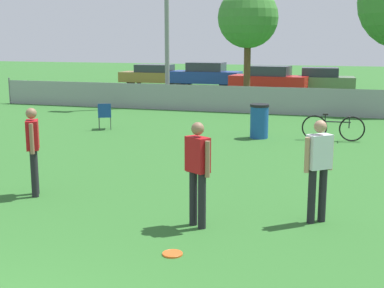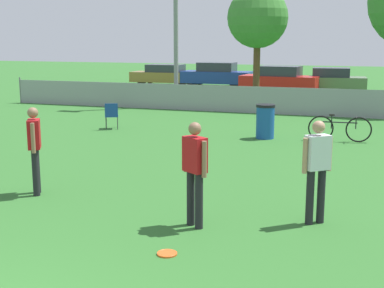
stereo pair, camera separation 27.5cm
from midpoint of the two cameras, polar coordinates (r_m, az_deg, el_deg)
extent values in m
cube|color=gray|center=(21.96, 8.92, 4.60)|extent=(24.21, 0.03, 1.10)
cylinder|color=slate|center=(26.83, -17.56, 5.50)|extent=(0.07, 0.07, 1.21)
cylinder|color=gray|center=(24.11, -1.41, 14.75)|extent=(0.20, 0.20, 9.04)
cylinder|color=brown|center=(26.02, 7.19, 7.66)|extent=(0.32, 0.32, 2.92)
sphere|color=#3D7F33|center=(26.00, 7.33, 13.24)|extent=(2.87, 2.87, 2.87)
cylinder|color=black|center=(8.72, 0.77, -5.77)|extent=(0.13, 0.13, 0.92)
cylinder|color=black|center=(8.56, 1.67, -6.09)|extent=(0.13, 0.13, 0.92)
cube|color=#B21419|center=(8.45, 1.24, -1.13)|extent=(0.45, 0.40, 0.56)
sphere|color=#8C664C|center=(8.38, 1.25, 1.64)|extent=(0.21, 0.21, 0.21)
cylinder|color=#8C664C|center=(8.64, 0.25, -1.10)|extent=(0.08, 0.08, 0.58)
cylinder|color=#8C664C|center=(8.29, 2.27, -1.64)|extent=(0.08, 0.08, 0.58)
cylinder|color=black|center=(10.93, -15.55, -2.70)|extent=(0.13, 0.13, 0.92)
cylinder|color=black|center=(10.72, -15.63, -2.97)|extent=(0.13, 0.13, 0.92)
cube|color=#B21419|center=(10.67, -15.80, 1.02)|extent=(0.39, 0.45, 0.56)
sphere|color=#8C664C|center=(10.61, -15.92, 3.23)|extent=(0.21, 0.21, 0.21)
cylinder|color=#8C664C|center=(10.91, -15.70, 1.05)|extent=(0.08, 0.08, 0.58)
cylinder|color=#8C664C|center=(10.45, -15.88, 0.61)|extent=(0.08, 0.08, 0.58)
cylinder|color=black|center=(8.99, 13.33, -5.55)|extent=(0.13, 0.13, 0.92)
cylinder|color=black|center=(9.11, 14.44, -5.38)|extent=(0.13, 0.13, 0.92)
cube|color=silver|center=(8.87, 14.11, -0.88)|extent=(0.44, 0.42, 0.56)
sphere|color=tan|center=(8.80, 14.24, 1.76)|extent=(0.21, 0.21, 0.21)
cylinder|color=tan|center=(8.75, 12.85, -1.23)|extent=(0.08, 0.08, 0.58)
cylinder|color=tan|center=(9.02, 15.32, -0.98)|extent=(0.08, 0.08, 0.58)
cylinder|color=#E5591E|center=(7.71, -1.63, -11.61)|extent=(0.29, 0.29, 0.03)
torus|color=#E5591E|center=(7.71, -1.63, -11.59)|extent=(0.29, 0.29, 0.03)
cylinder|color=#333338|center=(18.52, -7.51, 2.38)|extent=(0.02, 0.02, 0.42)
cylinder|color=#333338|center=(18.52, -8.70, 2.35)|extent=(0.02, 0.02, 0.42)
cylinder|color=#333338|center=(18.14, -7.52, 2.20)|extent=(0.02, 0.02, 0.42)
cylinder|color=#333338|center=(18.14, -8.74, 2.17)|extent=(0.02, 0.02, 0.42)
cube|color=navy|center=(18.30, -8.14, 2.97)|extent=(0.58, 0.58, 0.03)
cube|color=navy|center=(18.06, -8.17, 3.61)|extent=(0.40, 0.21, 0.44)
torus|color=black|center=(16.48, 14.04, 1.66)|extent=(0.75, 0.09, 0.75)
torus|color=black|center=(16.50, 17.81, 1.46)|extent=(0.75, 0.09, 0.75)
cylinder|color=black|center=(16.46, 15.96, 2.23)|extent=(1.00, 0.10, 0.04)
cylinder|color=black|center=(16.45, 15.13, 2.27)|extent=(0.03, 0.03, 0.39)
cylinder|color=black|center=(16.47, 17.55, 2.15)|extent=(0.03, 0.03, 0.35)
cube|color=black|center=(16.42, 15.17, 3.01)|extent=(0.16, 0.07, 0.04)
cylinder|color=black|center=(16.44, 17.59, 2.76)|extent=(0.05, 0.44, 0.03)
cylinder|color=#194C99|center=(16.51, 8.29, 2.26)|extent=(0.55, 0.55, 0.97)
cylinder|color=black|center=(16.43, 8.34, 4.06)|extent=(0.58, 0.58, 0.08)
cylinder|color=black|center=(36.18, -0.10, 6.86)|extent=(0.61, 0.19, 0.61)
cylinder|color=black|center=(34.81, -0.86, 6.69)|extent=(0.61, 0.19, 0.61)
cylinder|color=black|center=(37.17, -4.27, 6.94)|extent=(0.61, 0.19, 0.61)
cylinder|color=black|center=(35.84, -5.17, 6.77)|extent=(0.61, 0.19, 0.61)
cube|color=olive|center=(35.96, -2.62, 7.16)|extent=(4.58, 1.71, 0.66)
cube|color=#2D333D|center=(35.93, -2.63, 8.08)|extent=(2.39, 1.49, 0.50)
cylinder|color=black|center=(35.26, 5.42, 6.75)|extent=(0.67, 0.18, 0.67)
cylinder|color=black|center=(33.77, 4.79, 6.57)|extent=(0.67, 0.18, 0.67)
cylinder|color=black|center=(36.02, 1.11, 6.89)|extent=(0.67, 0.18, 0.67)
cylinder|color=black|center=(34.55, 0.31, 6.71)|extent=(0.67, 0.18, 0.67)
cube|color=navy|center=(34.86, 2.89, 7.14)|extent=(4.47, 1.78, 0.76)
cube|color=#2D333D|center=(34.82, 2.90, 8.22)|extent=(2.32, 1.56, 0.57)
cylinder|color=black|center=(31.77, 12.31, 6.05)|extent=(0.67, 0.24, 0.66)
cylinder|color=black|center=(30.22, 11.69, 5.83)|extent=(0.67, 0.24, 0.66)
cylinder|color=black|center=(32.43, 7.58, 6.31)|extent=(0.67, 0.24, 0.66)
cylinder|color=black|center=(30.91, 6.73, 6.10)|extent=(0.67, 0.24, 0.66)
cube|color=red|center=(31.28, 9.58, 6.52)|extent=(4.53, 2.19, 0.74)
cube|color=#2D333D|center=(31.24, 9.61, 7.70)|extent=(2.41, 1.79, 0.55)
cylinder|color=black|center=(32.79, 16.90, 5.94)|extent=(0.62, 0.23, 0.60)
cylinder|color=black|center=(31.29, 17.03, 5.70)|extent=(0.62, 0.23, 0.60)
cylinder|color=black|center=(32.75, 12.63, 6.14)|extent=(0.62, 0.23, 0.60)
cylinder|color=black|center=(31.26, 12.55, 5.92)|extent=(0.62, 0.23, 0.60)
cube|color=#59724C|center=(31.98, 14.80, 6.33)|extent=(4.06, 2.06, 0.69)
cube|color=#2D333D|center=(31.94, 14.85, 7.41)|extent=(2.16, 1.69, 0.52)
camera|label=1|loc=(0.14, -89.22, 0.15)|focal=50.00mm
camera|label=2|loc=(0.14, 90.78, -0.15)|focal=50.00mm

